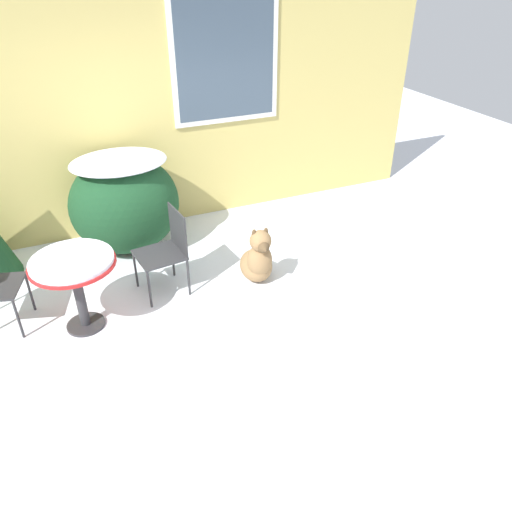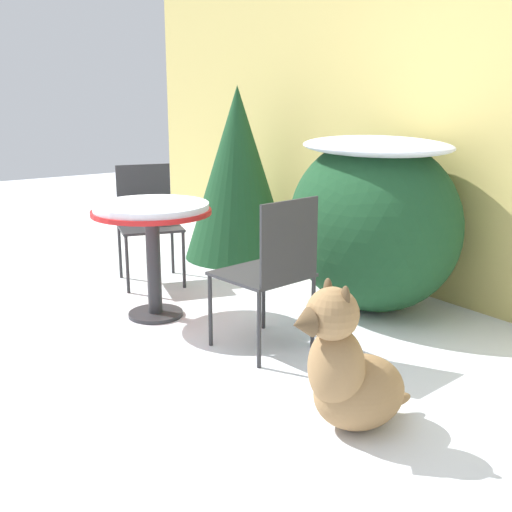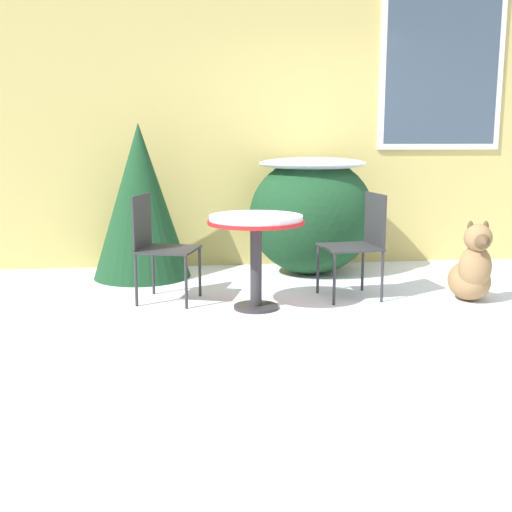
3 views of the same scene
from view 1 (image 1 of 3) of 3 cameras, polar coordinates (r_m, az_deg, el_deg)
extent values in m
plane|color=white|center=(4.83, -8.42, -7.95)|extent=(16.00, 16.00, 0.00)
cube|color=tan|center=(6.14, -15.45, 14.70)|extent=(8.00, 0.06, 2.75)
cube|color=silver|center=(6.27, -3.54, 22.45)|extent=(1.33, 0.04, 1.68)
cube|color=#3D4C5B|center=(6.26, -3.49, 22.43)|extent=(1.21, 0.01, 1.56)
ellipsoid|color=#194223|center=(5.89, -14.74, 5.69)|extent=(1.23, 1.02, 1.15)
ellipsoid|color=white|center=(5.69, -15.44, 10.35)|extent=(1.05, 0.86, 0.12)
cylinder|color=#2D2D30|center=(5.05, -18.84, -7.39)|extent=(0.35, 0.35, 0.03)
cylinder|color=#2D2D30|center=(4.85, -19.52, -4.27)|extent=(0.09, 0.09, 0.65)
cylinder|color=red|center=(4.67, -20.25, -0.86)|extent=(0.76, 0.76, 0.03)
cylinder|color=white|center=(4.65, -20.33, -0.50)|extent=(0.73, 0.73, 0.04)
cylinder|color=#2D2D30|center=(5.01, -25.52, -6.51)|extent=(0.02, 0.02, 0.43)
cylinder|color=#2D2D30|center=(5.33, -24.40, -3.78)|extent=(0.02, 0.02, 0.43)
cube|color=#2D2D30|center=(5.10, -10.97, 0.12)|extent=(0.50, 0.50, 0.02)
cube|color=#2D2D30|center=(5.05, -8.92, 3.00)|extent=(0.06, 0.41, 0.44)
cylinder|color=#2D2D30|center=(5.33, -13.60, -1.50)|extent=(0.02, 0.02, 0.43)
cylinder|color=#2D2D30|center=(5.00, -12.07, -3.76)|extent=(0.02, 0.02, 0.43)
cylinder|color=#2D2D30|center=(5.44, -9.49, -0.30)|extent=(0.02, 0.02, 0.43)
cylinder|color=#2D2D30|center=(5.11, -7.71, -2.43)|extent=(0.02, 0.02, 0.43)
ellipsoid|color=#937047|center=(5.34, 0.00, -1.07)|extent=(0.39, 0.46, 0.33)
ellipsoid|color=#937047|center=(5.16, 0.41, -0.49)|extent=(0.29, 0.26, 0.36)
sphere|color=#937047|center=(5.01, 0.51, 1.74)|extent=(0.22, 0.22, 0.22)
cone|color=brown|center=(4.90, 1.02, 0.74)|extent=(0.13, 0.09, 0.12)
ellipsoid|color=brown|center=(4.97, -0.22, 2.57)|extent=(0.05, 0.04, 0.10)
ellipsoid|color=brown|center=(5.00, 1.13, 2.76)|extent=(0.05, 0.04, 0.10)
ellipsoid|color=#937047|center=(5.55, -0.59, -0.80)|extent=(0.09, 0.20, 0.06)
camera|label=2|loc=(4.58, 32.05, 6.14)|focal=45.00mm
camera|label=3|loc=(2.00, -80.90, -85.95)|focal=45.00mm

